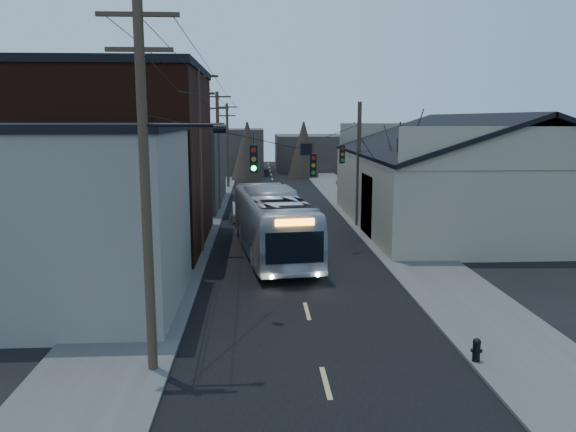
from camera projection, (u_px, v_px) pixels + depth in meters
name	position (u px, v px, depth m)	size (l,w,h in m)	color
ground	(336.00, 421.00, 13.88)	(160.00, 160.00, 0.00)	black
road_surface	(282.00, 215.00, 43.39)	(9.00, 110.00, 0.02)	black
sidewalk_left	(197.00, 215.00, 43.02)	(4.00, 110.00, 0.12)	#474744
sidewalk_right	(365.00, 214.00, 43.73)	(4.00, 110.00, 0.12)	#474744
building_clapboard	(73.00, 221.00, 21.64)	(8.00, 8.00, 7.00)	gray
building_brick	(115.00, 161.00, 32.15)	(10.00, 12.00, 10.00)	black
building_left_far	(168.00, 164.00, 48.17)	(9.00, 14.00, 7.00)	#35302A
warehouse	(473.00, 187.00, 38.72)	(16.16, 20.60, 7.73)	gray
building_far_left	(227.00, 151.00, 76.98)	(10.00, 12.00, 6.00)	#35302A
building_far_right	(317.00, 152.00, 82.69)	(12.00, 14.00, 5.00)	#35302A
bare_tree	(398.00, 183.00, 33.29)	(0.40, 0.40, 7.20)	black
utility_lines	(238.00, 156.00, 36.61)	(11.24, 45.28, 10.50)	#382B1E
bus	(273.00, 223.00, 30.51)	(2.99, 12.77, 3.56)	#B7BBC4
parked_car	(242.00, 211.00, 41.19)	(1.39, 3.99, 1.32)	#95989C
fire_hydrant	(477.00, 349.00, 16.96)	(0.35, 0.25, 0.73)	black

